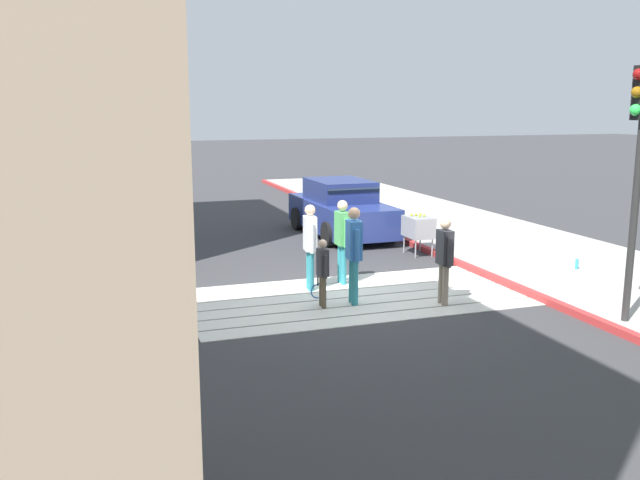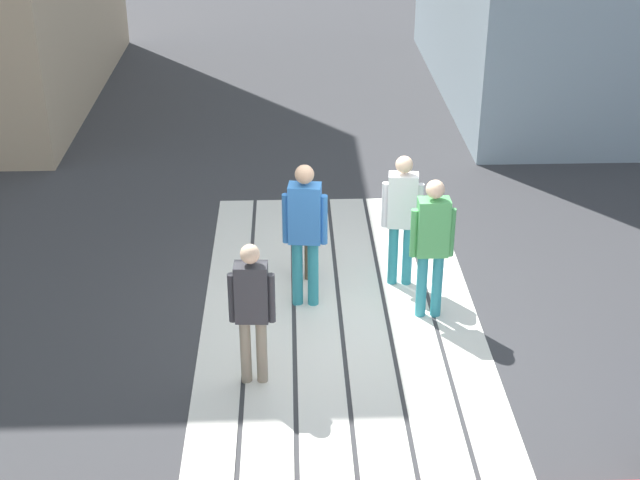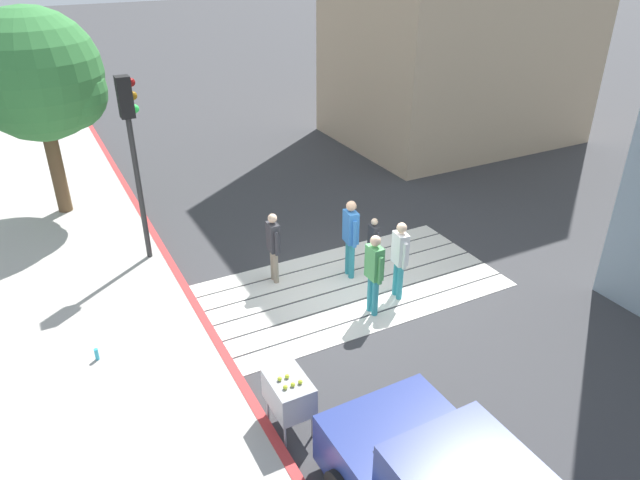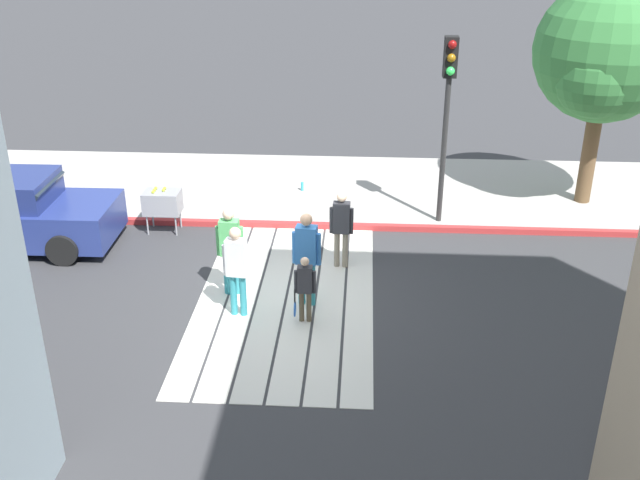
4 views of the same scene
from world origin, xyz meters
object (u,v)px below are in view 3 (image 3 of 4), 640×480
at_px(pedestrian_adult_trailing, 273,243).
at_px(pedestrian_teen_behind, 374,269).
at_px(pedestrian_adult_lead, 400,255).
at_px(pedestrian_child_with_racket, 374,241).
at_px(tennis_ball_cart, 289,393).
at_px(traffic_light_corner, 132,134).
at_px(water_bottle, 97,354).
at_px(street_tree, 41,79).
at_px(pedestrian_adult_side, 351,233).

bearing_deg(pedestrian_adult_trailing, pedestrian_teen_behind, -58.30).
distance_m(pedestrian_adult_lead, pedestrian_child_with_racket, 1.24).
height_order(tennis_ball_cart, pedestrian_teen_behind, pedestrian_teen_behind).
bearing_deg(traffic_light_corner, water_bottle, -117.45).
distance_m(pedestrian_adult_trailing, pedestrian_teen_behind, 2.37).
xyz_separation_m(traffic_light_corner, pedestrian_adult_trailing, (2.19, -2.15, -2.09)).
relative_size(traffic_light_corner, tennis_ball_cart, 4.17).
relative_size(water_bottle, pedestrian_teen_behind, 0.13).
bearing_deg(pedestrian_teen_behind, street_tree, 121.77).
distance_m(street_tree, pedestrian_adult_lead, 9.64).
bearing_deg(pedestrian_adult_lead, pedestrian_child_with_racket, 82.67).
xyz_separation_m(pedestrian_adult_side, pedestrian_child_with_racket, (0.61, 0.01, -0.35)).
bearing_deg(pedestrian_child_with_racket, pedestrian_adult_side, -179.18).
bearing_deg(traffic_light_corner, pedestrian_adult_side, -36.00).
height_order(pedestrian_adult_lead, pedestrian_adult_trailing, pedestrian_adult_lead).
bearing_deg(street_tree, traffic_light_corner, -69.34).
bearing_deg(pedestrian_adult_lead, water_bottle, 173.79).
xyz_separation_m(pedestrian_adult_lead, pedestrian_child_with_racket, (0.15, 1.20, -0.29)).
relative_size(street_tree, pedestrian_teen_behind, 3.05).
distance_m(traffic_light_corner, pedestrian_child_with_racket, 5.64).
xyz_separation_m(water_bottle, pedestrian_teen_behind, (5.13, -0.90, 0.78)).
bearing_deg(pedestrian_child_with_racket, pedestrian_teen_behind, -122.59).
xyz_separation_m(pedestrian_adult_lead, pedestrian_adult_trailing, (-2.02, 1.76, -0.06)).
bearing_deg(tennis_ball_cart, pedestrian_adult_lead, 32.69).
bearing_deg(street_tree, pedestrian_teen_behind, -58.23).
bearing_deg(traffic_light_corner, pedestrian_adult_lead, -42.93).
distance_m(water_bottle, pedestrian_adult_lead, 5.99).
xyz_separation_m(water_bottle, pedestrian_adult_lead, (5.91, -0.64, 0.77)).
height_order(pedestrian_adult_trailing, pedestrian_adult_side, pedestrian_adult_side).
distance_m(street_tree, pedestrian_adult_trailing, 7.21).
bearing_deg(traffic_light_corner, street_tree, 110.66).
height_order(pedestrian_adult_trailing, pedestrian_child_with_racket, pedestrian_adult_trailing).
distance_m(water_bottle, pedestrian_adult_trailing, 4.11).
relative_size(pedestrian_adult_trailing, pedestrian_teen_behind, 0.93).
distance_m(traffic_light_corner, tennis_ball_cart, 6.64).
bearing_deg(pedestrian_teen_behind, pedestrian_adult_lead, 18.06).
relative_size(pedestrian_adult_trailing, pedestrian_child_with_racket, 1.28).
height_order(water_bottle, pedestrian_teen_behind, pedestrian_teen_behind).
height_order(traffic_light_corner, pedestrian_adult_trailing, traffic_light_corner).
xyz_separation_m(pedestrian_adult_side, pedestrian_teen_behind, (-0.32, -1.44, -0.04)).
height_order(traffic_light_corner, pedestrian_child_with_racket, traffic_light_corner).
xyz_separation_m(tennis_ball_cart, pedestrian_adult_side, (3.07, 3.45, 0.36)).
xyz_separation_m(street_tree, tennis_ball_cart, (2.01, -9.71, -2.93)).
height_order(traffic_light_corner, street_tree, street_tree).
relative_size(tennis_ball_cart, pedestrian_adult_side, 0.56).
distance_m(street_tree, tennis_ball_cart, 10.34).
height_order(pedestrian_adult_lead, pedestrian_teen_behind, pedestrian_teen_behind).
xyz_separation_m(pedestrian_adult_lead, pedestrian_adult_side, (-0.46, 1.19, 0.05)).
xyz_separation_m(tennis_ball_cart, pedestrian_teen_behind, (2.76, 2.01, 0.32)).
bearing_deg(water_bottle, pedestrian_adult_trailing, 16.00).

